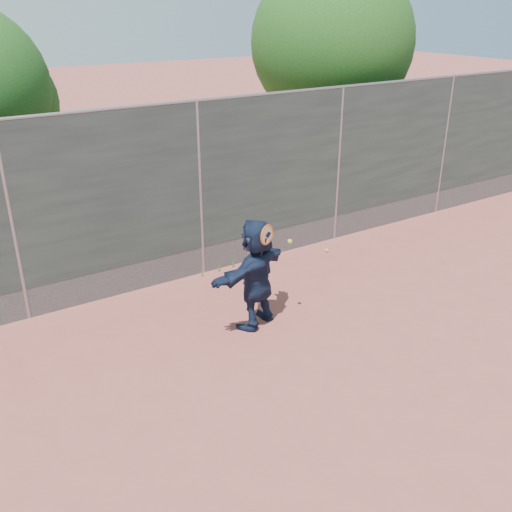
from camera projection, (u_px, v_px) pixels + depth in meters
ground at (327, 370)px, 7.49m from camera, size 80.00×80.00×0.00m
player at (256, 273)px, 8.24m from camera, size 1.62×1.01×1.66m
ball_ground at (327, 250)px, 11.00m from camera, size 0.07×0.07×0.07m
fence at (200, 187)px, 9.54m from camera, size 20.00×0.06×3.03m
swing_action at (269, 237)px, 7.88m from camera, size 0.62×0.17×0.51m
tree_right at (337, 47)px, 12.78m from camera, size 3.78×3.60×5.39m
weed_clump at (221, 264)px, 10.19m from camera, size 0.68×0.07×0.30m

